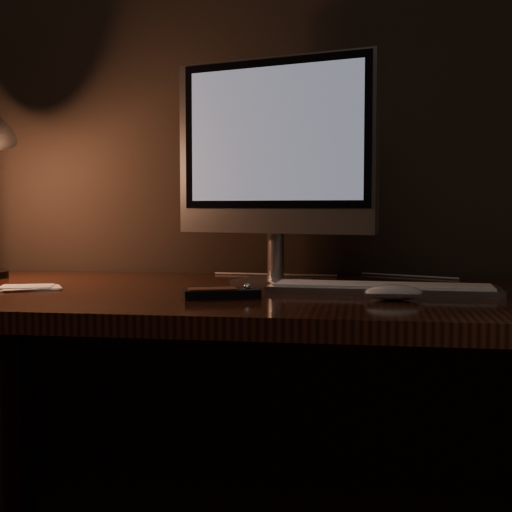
# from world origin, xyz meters

# --- Properties ---
(desk) EXTENTS (1.60, 0.75, 0.75)m
(desk) POSITION_xyz_m (0.00, 1.93, 0.62)
(desk) COLOR #3D190D
(desk) RESTS_ON ground
(monitor) EXTENTS (0.49, 0.19, 0.53)m
(monitor) POSITION_xyz_m (-0.00, 2.03, 1.06)
(monitor) COLOR silver
(monitor) RESTS_ON desk
(keyboard) EXTENTS (0.49, 0.16, 0.02)m
(keyboard) POSITION_xyz_m (0.25, 1.86, 0.76)
(keyboard) COLOR silver
(keyboard) RESTS_ON desk
(mouse) EXTENTS (0.12, 0.07, 0.02)m
(mouse) POSITION_xyz_m (0.27, 1.74, 0.76)
(mouse) COLOR white
(mouse) RESTS_ON desk
(media_remote) EXTENTS (0.16, 0.10, 0.03)m
(media_remote) POSITION_xyz_m (-0.07, 1.71, 0.76)
(media_remote) COLOR black
(media_remote) RESTS_ON desk
(papers) EXTENTS (0.16, 0.13, 0.01)m
(papers) POSITION_xyz_m (-0.52, 1.80, 0.75)
(papers) COLOR white
(papers) RESTS_ON desk
(cable) EXTENTS (0.61, 0.18, 0.01)m
(cable) POSITION_xyz_m (0.14, 2.19, 0.75)
(cable) COLOR white
(cable) RESTS_ON desk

